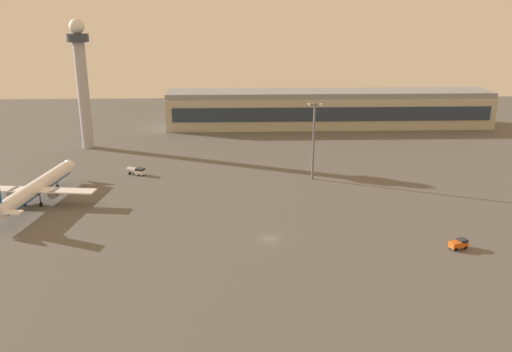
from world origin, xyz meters
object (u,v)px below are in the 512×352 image
at_px(control_tower, 82,76).
at_px(apron_light_east, 314,136).
at_px(maintenance_van, 459,244).
at_px(fuel_truck, 137,171).
at_px(airplane_terminal_side, 35,189).

xyz_separation_m(control_tower, apron_light_east, (82.49, -43.38, -13.62)).
xyz_separation_m(maintenance_van, fuel_truck, (-83.12, 59.06, 0.19)).
distance_m(fuel_truck, apron_light_east, 58.87).
xyz_separation_m(maintenance_van, apron_light_east, (-26.05, 52.28, 12.94)).
relative_size(control_tower, airplane_terminal_side, 1.10).
bearing_deg(control_tower, airplane_terminal_side, -87.94).
relative_size(airplane_terminal_side, maintenance_van, 9.77).
bearing_deg(airplane_terminal_side, control_tower, 99.25).
height_order(maintenance_van, fuel_truck, fuel_truck).
bearing_deg(maintenance_van, airplane_terminal_side, -125.89).
distance_m(airplane_terminal_side, maintenance_van, 111.35).
bearing_deg(fuel_truck, maintenance_van, 81.49).
bearing_deg(fuel_truck, control_tower, -118.32).
relative_size(airplane_terminal_side, apron_light_east, 1.81).
bearing_deg(airplane_terminal_side, apron_light_east, 20.68).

